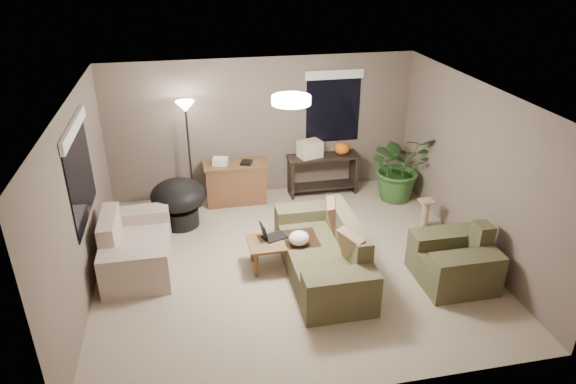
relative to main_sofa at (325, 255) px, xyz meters
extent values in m
plane|color=gray|center=(-0.41, 0.36, -0.29)|extent=(5.50, 5.50, 0.00)
plane|color=white|center=(-0.41, 0.36, 2.21)|extent=(5.50, 5.50, 0.00)
plane|color=#6B5D4F|center=(-0.41, 2.86, 0.96)|extent=(5.50, 0.00, 5.50)
plane|color=#6B5D4F|center=(-0.41, -2.14, 0.96)|extent=(5.50, 0.00, 5.50)
plane|color=#6B5D4F|center=(-3.16, 0.36, 0.96)|extent=(0.00, 5.00, 5.00)
plane|color=#6B5D4F|center=(2.34, 0.36, 0.96)|extent=(0.00, 5.00, 5.00)
cube|color=#47432A|center=(-0.04, 0.00, -0.08)|extent=(0.95, 1.48, 0.42)
cube|color=brown|center=(0.32, 0.00, 0.34)|extent=(0.22, 1.48, 0.43)
cube|color=brown|center=(-0.04, -0.92, 0.01)|extent=(0.95, 0.36, 0.60)
cube|color=brown|center=(-0.04, 0.92, 0.01)|extent=(0.95, 0.36, 0.60)
cube|color=#8C7251|center=(0.26, -0.45, 0.36)|extent=(0.38, 0.50, 0.47)
cube|color=#8C7251|center=(0.26, 0.45, 0.36)|extent=(0.34, 0.49, 0.47)
cube|color=beige|center=(-2.58, 0.71, -0.08)|extent=(0.90, 0.88, 0.42)
cube|color=beige|center=(-2.92, 0.71, 0.34)|extent=(0.22, 0.88, 0.43)
cube|color=beige|center=(-2.58, 0.09, 0.01)|extent=(0.90, 0.36, 0.60)
cube|color=#BEB2A2|center=(-2.58, 1.33, 0.01)|extent=(0.90, 0.36, 0.60)
cube|color=#47452B|center=(1.68, -0.53, -0.08)|extent=(0.95, 0.28, 0.42)
cube|color=#4C492D|center=(2.05, -0.53, 0.34)|extent=(0.22, 0.28, 0.43)
cube|color=brown|center=(1.68, -0.85, 0.01)|extent=(0.95, 0.36, 0.60)
cube|color=brown|center=(1.68, -0.21, 0.01)|extent=(0.95, 0.36, 0.60)
cube|color=brown|center=(-0.53, 0.30, 0.11)|extent=(1.00, 0.55, 0.04)
cylinder|color=brown|center=(-0.95, 0.10, -0.10)|extent=(0.06, 0.06, 0.38)
cylinder|color=brown|center=(-0.11, 0.10, -0.10)|extent=(0.06, 0.06, 0.38)
cylinder|color=brown|center=(-0.95, 0.50, -0.10)|extent=(0.06, 0.06, 0.38)
cylinder|color=brown|center=(-0.11, 0.50, -0.10)|extent=(0.06, 0.06, 0.38)
cube|color=black|center=(-0.63, 0.40, 0.13)|extent=(0.39, 0.33, 0.02)
cube|color=black|center=(-0.79, 0.40, 0.25)|extent=(0.10, 0.24, 0.22)
ellipsoid|color=white|center=(-0.33, 0.15, 0.23)|extent=(0.35, 0.33, 0.20)
cube|color=brown|center=(-0.97, 2.48, 0.06)|extent=(1.05, 0.45, 0.71)
cube|color=brown|center=(-0.97, 2.48, 0.44)|extent=(1.10, 0.50, 0.04)
cube|color=silver|center=(-1.22, 2.48, 0.52)|extent=(0.29, 0.26, 0.12)
cube|color=black|center=(-0.77, 2.43, 0.48)|extent=(0.24, 0.27, 0.04)
cube|color=black|center=(0.64, 2.52, 0.44)|extent=(1.30, 0.40, 0.04)
cube|color=black|center=(0.04, 2.52, 0.06)|extent=(0.05, 0.38, 0.71)
cube|color=black|center=(1.24, 2.52, 0.06)|extent=(0.05, 0.38, 0.71)
cube|color=black|center=(0.64, 2.52, -0.14)|extent=(1.25, 0.36, 0.03)
ellipsoid|color=orange|center=(0.99, 2.52, 0.57)|extent=(0.31, 0.31, 0.23)
cube|color=beige|center=(0.39, 2.52, 0.60)|extent=(0.47, 0.40, 0.30)
cylinder|color=black|center=(-1.97, 1.81, -0.14)|extent=(0.60, 0.60, 0.30)
ellipsoid|color=black|center=(-1.97, 1.81, 0.26)|extent=(1.12, 1.12, 0.50)
cylinder|color=black|center=(-1.74, 2.48, -0.28)|extent=(0.28, 0.28, 0.02)
cylinder|color=black|center=(-1.74, 2.48, 0.61)|extent=(0.04, 0.04, 1.78)
cone|color=white|center=(-1.74, 2.48, 1.53)|extent=(0.32, 0.32, 0.18)
cylinder|color=white|center=(-0.41, 0.36, 2.15)|extent=(0.50, 0.50, 0.10)
imported|color=#2D5923|center=(1.94, 2.05, 0.20)|extent=(1.14, 1.27, 0.99)
cube|color=tan|center=(1.95, 0.92, -0.28)|extent=(0.32, 0.32, 0.03)
cylinder|color=tan|center=(1.95, 0.92, -0.04)|extent=(0.12, 0.12, 0.44)
cube|color=tan|center=(1.95, 0.92, 0.19)|extent=(0.22, 0.22, 0.03)
cube|color=black|center=(-3.14, 0.66, 1.26)|extent=(0.01, 1.50, 1.30)
cube|color=white|center=(-3.12, 0.66, 1.86)|extent=(0.05, 1.56, 0.16)
cube|color=black|center=(0.89, 2.84, 1.26)|extent=(1.00, 0.01, 1.30)
cube|color=white|center=(0.89, 2.82, 1.86)|extent=(1.06, 0.05, 0.16)
camera|label=1|loc=(-1.71, -5.85, 3.93)|focal=32.00mm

